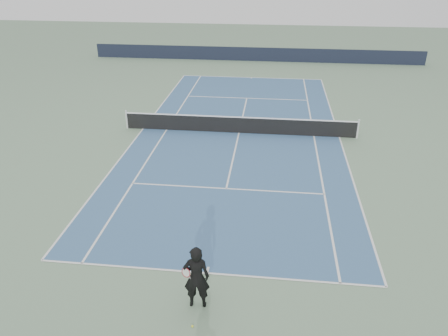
# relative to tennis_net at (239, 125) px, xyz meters

# --- Properties ---
(ground) EXTENTS (80.00, 80.00, 0.00)m
(ground) POSITION_rel_tennis_net_xyz_m (0.00, 0.00, -0.50)
(ground) COLOR slate
(court_surface) EXTENTS (10.97, 23.77, 0.01)m
(court_surface) POSITION_rel_tennis_net_xyz_m (0.00, 0.00, -0.50)
(court_surface) COLOR #395E88
(court_surface) RESTS_ON ground
(tennis_net) EXTENTS (12.90, 0.10, 1.07)m
(tennis_net) POSITION_rel_tennis_net_xyz_m (0.00, 0.00, 0.00)
(tennis_net) COLOR silver
(tennis_net) RESTS_ON ground
(windscreen_far) EXTENTS (30.00, 0.25, 1.20)m
(windscreen_far) POSITION_rel_tennis_net_xyz_m (0.00, 17.88, 0.10)
(windscreen_far) COLOR black
(windscreen_far) RESTS_ON ground
(tennis_player) EXTENTS (0.85, 0.60, 2.01)m
(tennis_player) POSITION_rel_tennis_net_xyz_m (-0.07, -13.24, 0.50)
(tennis_player) COLOR black
(tennis_player) RESTS_ON ground
(tennis_ball) EXTENTS (0.07, 0.07, 0.07)m
(tennis_ball) POSITION_rel_tennis_net_xyz_m (-0.06, -14.09, -0.47)
(tennis_ball) COLOR yellow
(tennis_ball) RESTS_ON ground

